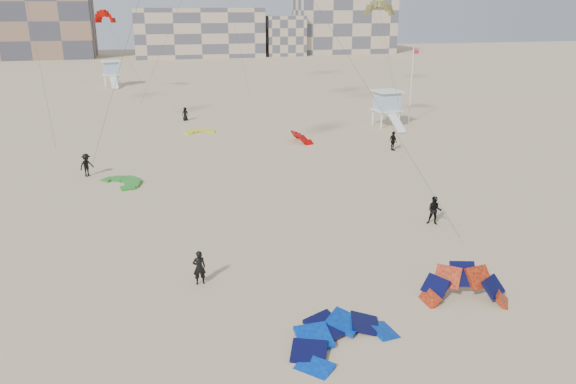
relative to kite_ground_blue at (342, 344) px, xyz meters
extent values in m
plane|color=tan|center=(-4.00, 2.53, 0.00)|extent=(320.00, 320.00, 0.00)
imported|color=black|center=(-5.13, 6.50, 0.88)|extent=(0.68, 0.48, 1.75)
imported|color=black|center=(9.71, 10.96, 0.90)|extent=(1.10, 1.02, 1.81)
imported|color=black|center=(-12.20, 26.74, 0.92)|extent=(1.36, 1.27, 1.84)
imported|color=black|center=(14.74, 28.74, 0.90)|extent=(0.63, 1.12, 1.81)
imported|color=black|center=(-3.17, 47.50, 0.80)|extent=(0.84, 0.61, 1.59)
imported|color=black|center=(23.59, 53.31, 0.83)|extent=(0.68, 1.59, 1.67)
cylinder|color=#3F3F3F|center=(-8.44, 23.94, 9.74)|extent=(6.63, 3.71, 17.49)
cylinder|color=#3F3F3F|center=(-16.26, 35.61, 9.08)|extent=(2.09, 6.42, 16.17)
cylinder|color=#3F3F3F|center=(-3.28, 48.24, 12.41)|extent=(10.10, 9.69, 22.83)
cylinder|color=#3F3F3F|center=(17.37, 36.11, 6.72)|extent=(1.91, 3.57, 11.45)
cylinder|color=#3F3F3F|center=(22.70, 55.57, 12.72)|extent=(7.20, 2.47, 23.45)
cylinder|color=#3F3F3F|center=(-9.81, 64.12, 6.05)|extent=(5.49, 10.17, 10.11)
cube|color=white|center=(18.38, 39.07, 1.82)|extent=(2.92, 2.92, 0.14)
cube|color=#97B8CF|center=(18.38, 39.07, 2.87)|extent=(2.40, 2.40, 1.95)
cube|color=white|center=(18.38, 39.07, 3.92)|extent=(3.02, 3.02, 0.16)
cube|color=white|center=(18.38, 36.43, 0.88)|extent=(1.17, 2.83, 1.62)
cube|color=white|center=(-13.01, 79.62, 1.90)|extent=(3.22, 3.22, 0.14)
cube|color=#97B8CF|center=(-13.01, 79.62, 2.98)|extent=(2.65, 2.65, 2.03)
cube|color=white|center=(-13.01, 79.62, 4.08)|extent=(3.34, 3.34, 0.16)
cube|color=white|center=(-13.01, 76.89, 0.91)|extent=(1.42, 2.99, 1.68)
cylinder|color=white|center=(21.80, 40.36, 4.23)|extent=(0.11, 0.11, 8.47)
cube|color=red|center=(22.12, 40.36, 7.94)|extent=(0.64, 0.02, 0.42)
cube|color=#84634F|center=(-34.00, 136.53, 9.00)|extent=(28.00, 14.00, 18.00)
cube|color=tan|center=(6.00, 132.53, 6.00)|extent=(32.00, 16.00, 12.00)
cube|color=tan|center=(46.00, 134.53, 8.00)|extent=(26.00, 14.00, 16.00)
cube|color=tan|center=(28.00, 130.53, 5.00)|extent=(10.00, 10.00, 10.00)
camera|label=1|loc=(-6.70, -18.47, 13.05)|focal=35.00mm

